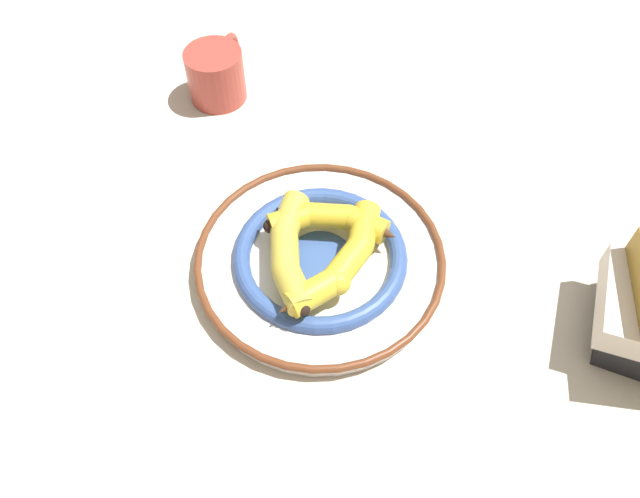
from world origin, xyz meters
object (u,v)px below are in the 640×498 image
at_px(banana_a, 341,263).
at_px(coffee_mug, 216,74).
at_px(banana_c, 289,248).
at_px(decorative_bowl, 320,259).
at_px(banana_b, 331,220).

distance_m(banana_a, coffee_mug, 0.41).
bearing_deg(banana_c, decorative_bowl, 98.71).
bearing_deg(banana_b, decorative_bowl, 73.57).
xyz_separation_m(banana_a, banana_c, (-0.07, 0.00, 0.00)).
height_order(banana_b, coffee_mug, coffee_mug).
relative_size(decorative_bowl, coffee_mug, 2.36).
bearing_deg(coffee_mug, decorative_bowl, -137.86).
relative_size(decorative_bowl, banana_c, 1.77).
bearing_deg(decorative_bowl, banana_c, -153.29).
xyz_separation_m(decorative_bowl, banana_c, (-0.03, -0.02, 0.04)).
xyz_separation_m(banana_b, coffee_mug, (-0.25, 0.25, -0.01)).
distance_m(banana_c, coffee_mug, 0.37).
distance_m(banana_a, banana_c, 0.07).
relative_size(banana_a, banana_b, 1.14).
bearing_deg(coffee_mug, banana_a, -136.49).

